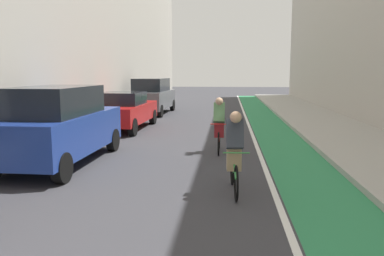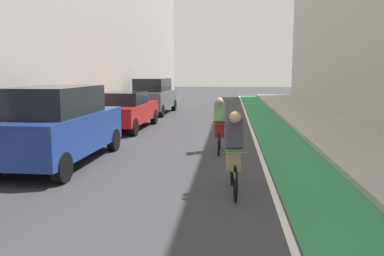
{
  "view_description": "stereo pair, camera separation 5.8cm",
  "coord_description": "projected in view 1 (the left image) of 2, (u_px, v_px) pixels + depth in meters",
  "views": [
    {
      "loc": [
        1.34,
        1.84,
        2.33
      ],
      "look_at": [
        0.48,
        10.98,
        1.0
      ],
      "focal_mm": 36.08,
      "sensor_mm": 36.0,
      "label": 1
    },
    {
      "loc": [
        1.39,
        1.85,
        2.33
      ],
      "look_at": [
        0.48,
        10.98,
        1.0
      ],
      "focal_mm": 36.08,
      "sensor_mm": 36.0,
      "label": 2
    }
  ],
  "objects": [
    {
      "name": "bike_lane_paint",
      "position": [
        269.0,
        125.0,
        17.2
      ],
      "size": [
        1.6,
        42.26,
        0.0
      ],
      "primitive_type": "cube",
      "color": "#2D8451",
      "rests_on": "ground"
    },
    {
      "name": "lane_divider_stripe",
      "position": [
        248.0,
        124.0,
        17.28
      ],
      "size": [
        0.12,
        42.26,
        0.0
      ],
      "primitive_type": "cube",
      "color": "white",
      "rests_on": "ground"
    },
    {
      "name": "parked_suv_gray",
      "position": [
        152.0,
        96.0,
        21.65
      ],
      "size": [
        1.98,
        4.73,
        1.98
      ],
      "color": "#595B60",
      "rests_on": "ground"
    },
    {
      "name": "ground_plane",
      "position": [
        194.0,
        130.0,
        15.52
      ],
      "size": [
        92.97,
        92.97,
        0.0
      ],
      "primitive_type": "plane",
      "color": "#38383D"
    },
    {
      "name": "parked_sedan_red",
      "position": [
        124.0,
        110.0,
        15.75
      ],
      "size": [
        1.96,
        4.49,
        1.53
      ],
      "color": "red",
      "rests_on": "ground"
    },
    {
      "name": "cyclist_trailing",
      "position": [
        219.0,
        125.0,
        11.24
      ],
      "size": [
        0.48,
        1.72,
        1.62
      ],
      "color": "black",
      "rests_on": "ground"
    },
    {
      "name": "parked_suv_blue",
      "position": [
        59.0,
        125.0,
        9.72
      ],
      "size": [
        1.92,
        4.54,
        1.98
      ],
      "color": "navy",
      "rests_on": "ground"
    },
    {
      "name": "cyclist_mid",
      "position": [
        234.0,
        152.0,
        7.43
      ],
      "size": [
        0.48,
        1.71,
        1.61
      ],
      "color": "black",
      "rests_on": "ground"
    },
    {
      "name": "sidewalk_right",
      "position": [
        325.0,
        124.0,
        16.96
      ],
      "size": [
        3.29,
        42.26,
        0.14
      ],
      "primitive_type": "cube",
      "color": "#A8A59E",
      "rests_on": "ground"
    }
  ]
}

